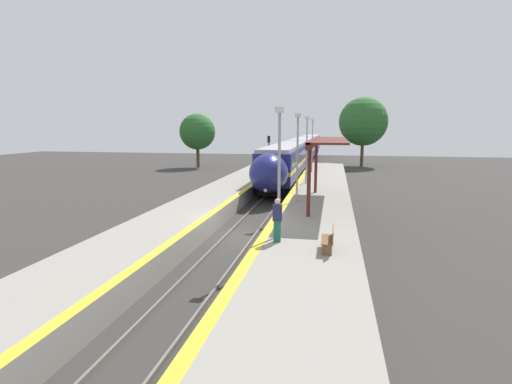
{
  "coord_description": "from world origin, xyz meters",
  "views": [
    {
      "loc": [
        4.57,
        -19.09,
        5.59
      ],
      "look_at": [
        0.55,
        1.44,
        2.13
      ],
      "focal_mm": 28.0,
      "sensor_mm": 36.0,
      "label": 1
    }
  ],
  "objects": [
    {
      "name": "platform_right",
      "position": [
        3.62,
        0.0,
        0.5
      ],
      "size": [
        4.12,
        64.0,
        1.01
      ],
      "color": "gray",
      "rests_on": "ground_plane"
    },
    {
      "name": "person_waiting",
      "position": [
        2.43,
        -3.71,
        1.93
      ],
      "size": [
        0.36,
        0.23,
        1.76
      ],
      "color": "#1E604C",
      "rests_on": "platform_right"
    },
    {
      "name": "lamppost_near",
      "position": [
        2.37,
        -2.95,
        4.07
      ],
      "size": [
        0.36,
        0.2,
        5.35
      ],
      "color": "#9E9EA3",
      "rests_on": "platform_right"
    },
    {
      "name": "platform_left",
      "position": [
        -3.41,
        0.0,
        0.5
      ],
      "size": [
        3.71,
        64.0,
        1.01
      ],
      "color": "gray",
      "rests_on": "ground_plane"
    },
    {
      "name": "background_tree_right",
      "position": [
        8.4,
        39.01,
        6.2
      ],
      "size": [
        6.71,
        6.71,
        9.57
      ],
      "color": "brown",
      "rests_on": "ground_plane"
    },
    {
      "name": "lamppost_farthest",
      "position": [
        2.37,
        21.42,
        4.07
      ],
      "size": [
        0.36,
        0.2,
        5.35
      ],
      "color": "#9E9EA3",
      "rests_on": "platform_right"
    },
    {
      "name": "lamppost_far",
      "position": [
        2.37,
        13.3,
        4.07
      ],
      "size": [
        0.36,
        0.2,
        5.35
      ],
      "color": "#9E9EA3",
      "rests_on": "platform_right"
    },
    {
      "name": "rail_right",
      "position": [
        0.72,
        0.0,
        0.07
      ],
      "size": [
        0.08,
        90.0,
        0.15
      ],
      "primitive_type": "cube",
      "color": "slate",
      "rests_on": "ground_plane"
    },
    {
      "name": "lamppost_mid",
      "position": [
        2.37,
        5.17,
        4.07
      ],
      "size": [
        0.36,
        0.2,
        5.35
      ],
      "color": "#9E9EA3",
      "rests_on": "platform_right"
    },
    {
      "name": "train",
      "position": [
        0.0,
        37.22,
        2.2
      ],
      "size": [
        2.92,
        60.04,
        3.85
      ],
      "color": "black",
      "rests_on": "ground_plane"
    },
    {
      "name": "railway_signal",
      "position": [
        -2.28,
        22.89,
        2.79
      ],
      "size": [
        0.28,
        0.28,
        4.58
      ],
      "color": "#59595E",
      "rests_on": "ground_plane"
    },
    {
      "name": "rail_left",
      "position": [
        -0.72,
        0.0,
        0.07
      ],
      "size": [
        0.08,
        90.0,
        0.15
      ],
      "primitive_type": "cube",
      "color": "slate",
      "rests_on": "ground_plane"
    },
    {
      "name": "background_tree_left",
      "position": [
        -13.67,
        32.78,
        4.84
      ],
      "size": [
        4.82,
        4.82,
        7.27
      ],
      "color": "brown",
      "rests_on": "ground_plane"
    },
    {
      "name": "station_canopy",
      "position": [
        3.92,
        4.92,
        4.58
      ],
      "size": [
        2.02,
        10.65,
        3.84
      ],
      "color": "#511E19",
      "rests_on": "platform_right"
    },
    {
      "name": "platform_bench",
      "position": [
        4.5,
        -4.54,
        1.47
      ],
      "size": [
        0.44,
        1.45,
        0.89
      ],
      "color": "brown",
      "rests_on": "platform_right"
    },
    {
      "name": "ground_plane",
      "position": [
        0.0,
        0.0,
        0.0
      ],
      "size": [
        120.0,
        120.0,
        0.0
      ],
      "primitive_type": "plane",
      "color": "#383533"
    }
  ]
}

